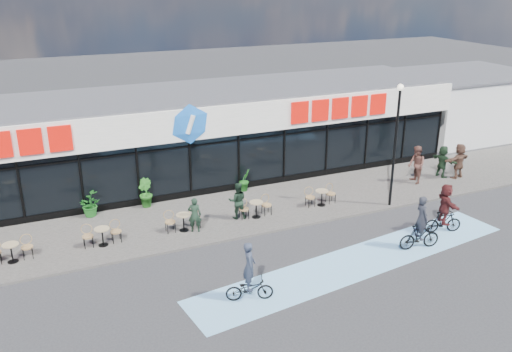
# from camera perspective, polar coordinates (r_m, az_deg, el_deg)

# --- Properties ---
(ground) EXTENTS (120.00, 120.00, 0.00)m
(ground) POSITION_cam_1_polar(r_m,az_deg,el_deg) (20.66, -1.01, -9.29)
(ground) COLOR #28282B
(ground) RESTS_ON ground
(sidewalk) EXTENTS (44.00, 5.00, 0.10)m
(sidewalk) POSITION_cam_1_polar(r_m,az_deg,el_deg) (24.40, -5.08, -4.32)
(sidewalk) COLOR #58544E
(sidewalk) RESTS_ON ground
(bike_lane) EXTENTS (14.17, 4.13, 0.01)m
(bike_lane) POSITION_cam_1_polar(r_m,az_deg,el_deg) (21.21, 10.75, -8.82)
(bike_lane) COLOR #75B1DD
(bike_lane) RESTS_ON ground
(building) EXTENTS (30.60, 6.57, 4.75)m
(building) POSITION_cam_1_polar(r_m,az_deg,el_deg) (28.49, -8.74, 4.13)
(building) COLOR black
(building) RESTS_ON ground
(neighbour_building) EXTENTS (9.20, 7.20, 4.11)m
(neighbour_building) POSITION_cam_1_polar(r_m,az_deg,el_deg) (39.67, 20.92, 7.25)
(neighbour_building) COLOR silver
(neighbour_building) RESTS_ON ground
(lamp_post) EXTENTS (0.28, 0.28, 5.70)m
(lamp_post) POSITION_cam_1_polar(r_m,az_deg,el_deg) (25.09, 14.51, 4.08)
(lamp_post) COLOR black
(lamp_post) RESTS_ON sidewalk
(bistro_set_1) EXTENTS (1.54, 0.62, 0.90)m
(bistro_set_1) POSITION_cam_1_polar(r_m,az_deg,el_deg) (22.45, -24.36, -7.10)
(bistro_set_1) COLOR #9D8A65
(bistro_set_1) RESTS_ON sidewalk
(bistro_set_2) EXTENTS (1.54, 0.62, 0.90)m
(bistro_set_2) POSITION_cam_1_polar(r_m,az_deg,el_deg) (22.51, -15.90, -5.88)
(bistro_set_2) COLOR #9D8A65
(bistro_set_2) RESTS_ON sidewalk
(bistro_set_3) EXTENTS (1.54, 0.62, 0.90)m
(bistro_set_3) POSITION_cam_1_polar(r_m,az_deg,el_deg) (23.06, -7.70, -4.58)
(bistro_set_3) COLOR #9D8A65
(bistro_set_3) RESTS_ON sidewalk
(bistro_set_4) EXTENTS (1.54, 0.62, 0.90)m
(bistro_set_4) POSITION_cam_1_polar(r_m,az_deg,el_deg) (24.06, -0.07, -3.28)
(bistro_set_4) COLOR #9D8A65
(bistro_set_4) RESTS_ON sidewalk
(bistro_set_5) EXTENTS (1.54, 0.62, 0.90)m
(bistro_set_5) POSITION_cam_1_polar(r_m,az_deg,el_deg) (25.47, 6.83, -2.05)
(bistro_set_5) COLOR #9D8A65
(bistro_set_5) RESTS_ON sidewalk
(potted_plant_left) EXTENTS (1.05, 1.15, 1.09)m
(potted_plant_left) POSITION_cam_1_polar(r_m,az_deg,el_deg) (25.20, -17.19, -2.89)
(potted_plant_left) COLOR #1C631E
(potted_plant_left) RESTS_ON sidewalk
(potted_plant_mid) EXTENTS (0.82, 0.90, 1.33)m
(potted_plant_mid) POSITION_cam_1_polar(r_m,az_deg,el_deg) (25.55, -11.61, -1.75)
(potted_plant_mid) COLOR #21611B
(potted_plant_mid) RESTS_ON sidewalk
(potted_plant_right) EXTENTS (0.76, 0.71, 1.09)m
(potted_plant_right) POSITION_cam_1_polar(r_m,az_deg,el_deg) (26.91, -1.20, -0.43)
(potted_plant_right) COLOR #1D5F1B
(potted_plant_right) RESTS_ON sidewalk
(patron_left) EXTENTS (0.65, 0.55, 1.52)m
(patron_left) POSITION_cam_1_polar(r_m,az_deg,el_deg) (22.72, -6.48, -4.08)
(patron_left) COLOR black
(patron_left) RESTS_ON sidewalk
(patron_right) EXTENTS (0.95, 0.82, 1.66)m
(patron_right) POSITION_cam_1_polar(r_m,az_deg,el_deg) (23.78, -1.96, -2.61)
(patron_right) COLOR black
(patron_right) RESTS_ON sidewalk
(pedestrian_a) EXTENTS (0.95, 1.11, 1.97)m
(pedestrian_a) POSITION_cam_1_polar(r_m,az_deg,el_deg) (28.93, 16.53, 1.14)
(pedestrian_a) COLOR brown
(pedestrian_a) RESTS_ON sidewalk
(pedestrian_b) EXTENTS (0.72, 1.64, 1.71)m
(pedestrian_b) POSITION_cam_1_polar(r_m,az_deg,el_deg) (30.31, 19.04, 1.47)
(pedestrian_b) COLOR #1B311E
(pedestrian_b) RESTS_ON sidewalk
(pedestrian_c) EXTENTS (1.81, 0.85, 1.88)m
(pedestrian_c) POSITION_cam_1_polar(r_m,az_deg,el_deg) (30.41, 20.57, 1.51)
(pedestrian_c) COLOR brown
(pedestrian_c) RESTS_ON sidewalk
(cyclist_a) EXTENTS (1.65, 1.69, 2.18)m
(cyclist_a) POSITION_cam_1_polar(r_m,az_deg,el_deg) (23.94, 19.25, -3.35)
(cyclist_a) COLOR black
(cyclist_a) RESTS_ON ground
(cyclist_b) EXTENTS (1.77, 0.75, 2.25)m
(cyclist_b) POSITION_cam_1_polar(r_m,az_deg,el_deg) (22.34, 16.91, -5.44)
(cyclist_b) COLOR black
(cyclist_b) RESTS_ON ground
(cyclist_c) EXTENTS (1.69, 1.00, 2.14)m
(cyclist_c) POSITION_cam_1_polar(r_m,az_deg,el_deg) (18.26, -0.70, -10.95)
(cyclist_c) COLOR black
(cyclist_c) RESTS_ON ground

